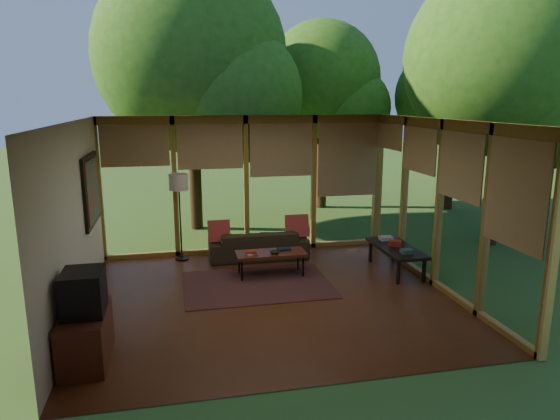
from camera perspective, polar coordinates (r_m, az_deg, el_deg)
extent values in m
plane|color=#5F2F19|center=(7.82, -1.04, -9.98)|extent=(5.50, 5.50, 0.00)
plane|color=silver|center=(7.23, -1.13, 10.19)|extent=(5.50, 5.50, 0.00)
cube|color=silver|center=(7.41, -22.44, -1.26)|extent=(0.04, 5.00, 2.70)
cube|color=silver|center=(5.07, 4.36, -6.44)|extent=(5.50, 0.04, 2.70)
cube|color=olive|center=(9.83, -3.87, 2.88)|extent=(5.50, 0.12, 2.70)
cube|color=olive|center=(8.37, 17.73, 0.60)|extent=(0.12, 5.00, 2.70)
plane|color=#365A21|center=(18.02, 19.49, 2.22)|extent=(40.00, 40.00, 0.00)
cylinder|color=#332212|center=(11.73, -9.91, 10.04)|extent=(0.28, 0.28, 5.04)
sphere|color=#214E12|center=(11.76, -10.17, 16.87)|extent=(4.28, 4.28, 4.28)
cylinder|color=#332212|center=(14.06, 4.77, 9.51)|extent=(0.28, 0.28, 4.52)
sphere|color=#214E12|center=(14.05, 4.86, 14.63)|extent=(3.15, 3.15, 3.15)
cylinder|color=#332212|center=(11.07, 23.19, 8.58)|extent=(0.28, 0.28, 4.85)
sphere|color=#214E12|center=(11.08, 23.81, 15.52)|extent=(3.73, 3.73, 3.73)
cylinder|color=#332212|center=(14.41, 18.13, 7.87)|extent=(0.28, 0.28, 3.95)
sphere|color=#214E12|center=(14.38, 18.43, 12.23)|extent=(2.70, 2.70, 2.70)
cube|color=maroon|center=(8.34, -2.62, -8.49)|extent=(2.40, 1.70, 0.01)
imported|color=#312918|center=(9.62, -2.50, -3.92)|extent=(1.89, 0.76, 0.55)
cube|color=maroon|center=(9.39, -6.99, -2.44)|extent=(0.41, 0.22, 0.43)
cube|color=maroon|center=(9.63, 1.94, -1.88)|extent=(0.44, 0.23, 0.46)
cube|color=#BEB4AC|center=(8.50, -3.32, -4.98)|extent=(0.24, 0.22, 0.03)
cube|color=maroon|center=(8.49, -3.32, -4.78)|extent=(0.21, 0.17, 0.03)
cube|color=black|center=(8.73, 0.46, -4.48)|extent=(0.23, 0.18, 0.03)
ellipsoid|color=black|center=(8.51, -0.60, -4.79)|extent=(0.16, 0.16, 0.07)
cube|color=#5A2818|center=(6.39, -21.32, -13.34)|extent=(0.50, 1.00, 0.60)
cube|color=black|center=(6.17, -21.55, -8.72)|extent=(0.45, 0.55, 0.50)
cube|color=#32584D|center=(8.70, 14.28, -4.60)|extent=(0.20, 0.15, 0.07)
cube|color=maroon|center=(9.08, 13.04, -3.72)|extent=(0.25, 0.22, 0.10)
cube|color=#BEB4AC|center=(9.43, 12.01, -3.16)|extent=(0.24, 0.17, 0.06)
cylinder|color=black|center=(9.77, -11.14, -5.46)|extent=(0.26, 0.26, 0.03)
cylinder|color=black|center=(9.56, -11.33, -1.04)|extent=(0.03, 0.03, 1.52)
cylinder|color=beige|center=(9.43, -11.52, 3.16)|extent=(0.36, 0.36, 0.30)
cube|color=#5A2818|center=(8.61, -1.06, -5.00)|extent=(1.20, 0.50, 0.05)
cylinder|color=black|center=(8.43, -4.38, -6.95)|extent=(0.03, 0.03, 0.38)
cylinder|color=black|center=(8.63, 2.66, -6.47)|extent=(0.03, 0.03, 0.38)
cylinder|color=black|center=(8.77, -4.70, -6.18)|extent=(0.03, 0.03, 0.38)
cylinder|color=black|center=(8.96, 2.07, -5.74)|extent=(0.03, 0.03, 0.38)
cube|color=black|center=(9.06, 13.15, -4.26)|extent=(0.60, 1.40, 0.05)
cube|color=black|center=(8.52, 13.37, -6.98)|extent=(0.05, 0.05, 0.40)
cube|color=black|center=(8.72, 16.12, -6.68)|extent=(0.05, 0.05, 0.40)
cube|color=black|center=(9.56, 10.31, -4.68)|extent=(0.05, 0.05, 0.40)
cube|color=black|center=(9.74, 12.82, -4.47)|extent=(0.05, 0.05, 0.40)
cube|color=black|center=(8.72, -20.78, 2.18)|extent=(0.05, 1.35, 1.15)
cube|color=#186A6C|center=(8.72, -20.59, 2.19)|extent=(0.02, 1.20, 1.00)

